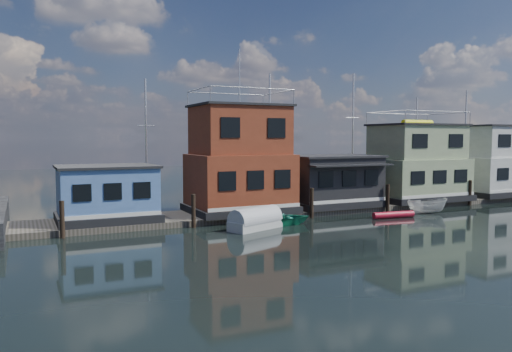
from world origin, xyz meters
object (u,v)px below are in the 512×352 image
houseboat_dark (331,181)px  tarp_runabout (255,220)px  houseboat_green (416,164)px  dinghy_teal (281,218)px  houseboat_red (240,162)px  houseboat_blue (107,193)px  houseboat_white (496,162)px  motorboat (427,206)px  red_kayak (394,215)px

houseboat_dark → tarp_runabout: houseboat_dark is taller
houseboat_green → dinghy_teal: size_ratio=2.04×
houseboat_dark → dinghy_teal: bearing=-148.3°
houseboat_red → houseboat_dark: houseboat_red is taller
houseboat_red → houseboat_green: bearing=0.0°
houseboat_blue → houseboat_white: size_ratio=0.76×
houseboat_red → houseboat_white: bearing=0.0°
dinghy_teal → houseboat_white: bearing=-70.6°
houseboat_red → houseboat_green: size_ratio=1.41×
houseboat_dark → motorboat: (5.67, -4.80, -1.81)m
tarp_runabout → houseboat_dark: bearing=7.0°
houseboat_blue → tarp_runabout: bearing=-30.9°
houseboat_white → tarp_runabout: 28.69m
houseboat_blue → houseboat_green: bearing=0.0°
houseboat_blue → motorboat: size_ratio=2.03×
houseboat_blue → houseboat_dark: bearing=-0.1°
houseboat_white → motorboat: bearing=-160.1°
houseboat_green → red_kayak: size_ratio=2.54×
red_kayak → motorboat: (3.72, 0.49, 0.37)m
houseboat_red → red_kayak: size_ratio=3.59×
houseboat_white → houseboat_green: bearing=180.0°
motorboat → dinghy_teal: 12.52m
houseboat_blue → red_kayak: 20.26m
houseboat_blue → houseboat_dark: houseboat_dark is taller
motorboat → dinghy_teal: motorboat is taller
houseboat_dark → houseboat_white: 19.03m
houseboat_dark → houseboat_green: 9.07m
houseboat_green → motorboat: houseboat_green is taller
dinghy_teal → red_kayak: bearing=-86.8°
houseboat_dark → tarp_runabout: bearing=-151.1°
houseboat_green → dinghy_teal: bearing=-165.0°
houseboat_white → red_kayak: 18.16m
houseboat_white → motorboat: 14.47m
houseboat_green → motorboat: 6.55m
houseboat_blue → tarp_runabout: 9.94m
houseboat_green → motorboat: size_ratio=2.67×
tarp_runabout → red_kayak: tarp_runabout is taller
houseboat_dark → houseboat_green: size_ratio=0.88×
houseboat_blue → tarp_runabout: houseboat_blue is taller
houseboat_dark → houseboat_white: bearing=0.1°
tarp_runabout → motorboat: 14.76m
houseboat_blue → dinghy_teal: bearing=-21.7°
houseboat_red → tarp_runabout: (-1.09, -5.04, -3.54)m
houseboat_red → dinghy_teal: bearing=-74.7°
tarp_runabout → motorboat: size_ratio=1.27×
red_kayak → dinghy_teal: size_ratio=0.80×
red_kayak → houseboat_white: bearing=24.0°
red_kayak → motorboat: 3.77m
tarp_runabout → red_kayak: (11.05, -0.27, -0.32)m
red_kayak → dinghy_teal: 8.86m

